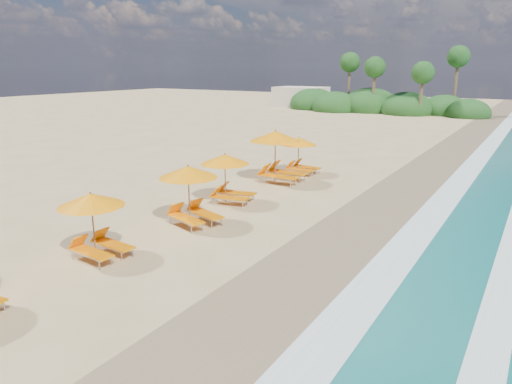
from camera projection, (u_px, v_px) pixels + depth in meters
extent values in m
plane|color=tan|center=(256.00, 223.00, 17.82)|extent=(160.00, 160.00, 0.00)
cube|color=#84704E|center=(357.00, 243.00, 15.79)|extent=(4.00, 160.00, 0.01)
cube|color=white|center=(402.00, 251.00, 15.02)|extent=(1.20, 160.00, 0.01)
cube|color=white|center=(507.00, 272.00, 13.50)|extent=(0.80, 160.00, 0.01)
cylinder|color=olive|center=(93.00, 225.00, 14.47)|extent=(0.05, 0.05, 1.98)
cone|color=orange|center=(91.00, 200.00, 14.25)|extent=(2.18, 2.18, 0.40)
sphere|color=olive|center=(90.00, 193.00, 14.20)|extent=(0.07, 0.07, 0.07)
cylinder|color=olive|center=(189.00, 195.00, 17.55)|extent=(0.05, 0.05, 2.15)
cone|color=orange|center=(188.00, 172.00, 17.32)|extent=(2.76, 2.76, 0.43)
sphere|color=olive|center=(188.00, 165.00, 17.26)|extent=(0.08, 0.08, 0.08)
cylinder|color=olive|center=(225.00, 179.00, 20.28)|extent=(0.05, 0.05, 2.07)
cone|color=orange|center=(225.00, 159.00, 20.06)|extent=(2.52, 2.52, 0.42)
sphere|color=olive|center=(225.00, 154.00, 20.00)|extent=(0.07, 0.07, 0.07)
cylinder|color=olive|center=(275.00, 157.00, 23.89)|extent=(0.06, 0.06, 2.55)
cone|color=orange|center=(275.00, 136.00, 23.62)|extent=(2.65, 2.65, 0.51)
sphere|color=olive|center=(275.00, 130.00, 23.55)|extent=(0.09, 0.09, 0.09)
cylinder|color=olive|center=(298.00, 156.00, 25.77)|extent=(0.05, 0.05, 1.95)
cone|color=orange|center=(299.00, 141.00, 25.56)|extent=(2.10, 2.10, 0.39)
sphere|color=olive|center=(299.00, 137.00, 25.50)|extent=(0.07, 0.07, 0.07)
ellipsoid|color=#163D14|center=(407.00, 109.00, 57.68)|extent=(6.40, 6.40, 4.16)
ellipsoid|color=#163D14|center=(370.00, 106.00, 61.02)|extent=(7.20, 7.20, 4.68)
ellipsoid|color=#163D14|center=(335.00, 107.00, 61.43)|extent=(6.00, 6.00, 3.90)
ellipsoid|color=#163D14|center=(444.00, 110.00, 57.32)|extent=(5.60, 5.60, 3.64)
ellipsoid|color=#163D14|center=(314.00, 104.00, 65.09)|extent=(6.60, 6.60, 4.29)
ellipsoid|color=#163D14|center=(468.00, 113.00, 54.17)|extent=(5.00, 5.00, 3.25)
cylinder|color=brown|center=(421.00, 95.00, 54.53)|extent=(0.36, 0.36, 5.00)
sphere|color=#163D14|center=(423.00, 73.00, 53.88)|extent=(2.60, 2.60, 2.60)
cylinder|color=brown|center=(373.00, 90.00, 58.32)|extent=(0.36, 0.36, 5.60)
sphere|color=#163D14|center=(375.00, 67.00, 57.59)|extent=(2.60, 2.60, 2.60)
cylinder|color=brown|center=(349.00, 87.00, 61.91)|extent=(0.36, 0.36, 6.20)
sphere|color=#163D14|center=(350.00, 62.00, 61.11)|extent=(2.60, 2.60, 2.60)
cylinder|color=brown|center=(455.00, 86.00, 56.07)|extent=(0.36, 0.36, 6.80)
sphere|color=#163D14|center=(459.00, 57.00, 55.18)|extent=(2.60, 2.60, 2.60)
cube|color=beige|center=(301.00, 97.00, 68.06)|extent=(7.00, 5.00, 2.80)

